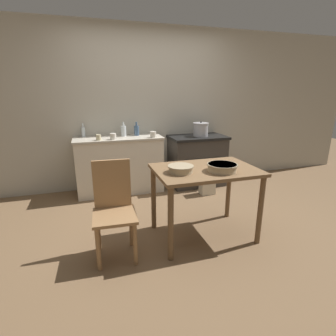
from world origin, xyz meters
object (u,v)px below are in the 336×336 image
stock_pot (201,129)px  cup_center_right (113,136)px  mixing_bowl_large (222,167)px  mixing_bowl_small (181,169)px  bottle_left (83,132)px  work_table (205,179)px  cup_center (99,137)px  stove (197,160)px  bottle_mid_left (123,131)px  bottle_far_left (137,130)px  cup_center_left (153,135)px  flour_sack (207,183)px  chair (114,207)px

stock_pot → cup_center_right: 1.44m
mixing_bowl_large → mixing_bowl_small: size_ratio=1.18×
bottle_left → cup_center_right: 0.55m
work_table → cup_center: bearing=124.6°
stove → stock_pot: bearing=-38.9°
stock_pot → bottle_mid_left: 1.25m
mixing_bowl_large → bottle_far_left: bottle_far_left is taller
cup_center_left → cup_center_right: cup_center_left is taller
stove → flour_sack: bearing=-92.6°
stove → cup_center_left: cup_center_left is taller
mixing_bowl_small → bottle_far_left: 1.77m
work_table → stock_pot: stock_pot is taller
work_table → cup_center_left: (-0.20, 1.45, 0.26)m
stock_pot → cup_center: bearing=-176.7°
bottle_far_left → stove: bearing=-7.1°
cup_center → chair: bearing=-88.7°
work_table → bottle_left: (-1.21, 1.81, 0.29)m
chair → mixing_bowl_large: bearing=-1.8°
mixing_bowl_small → cup_center: bearing=115.0°
chair → mixing_bowl_large: size_ratio=3.05×
stove → cup_center_right: size_ratio=10.32×
mixing_bowl_large → cup_center: (-1.12, 1.60, 0.09)m
chair → mixing_bowl_large: 1.14m
chair → bottle_far_left: (0.57, 1.76, 0.47)m
bottle_far_left → bottle_mid_left: bearing=-178.2°
chair → bottle_left: 1.94m
bottle_far_left → cup_center_left: bottle_far_left is taller
mixing_bowl_large → bottle_far_left: (-0.52, 1.85, 0.13)m
flour_sack → cup_center_left: (-0.77, 0.35, 0.74)m
work_table → bottle_far_left: bottle_far_left is taller
bottle_mid_left → stock_pot: bearing=-6.8°
stove → bottle_far_left: (-1.00, 0.12, 0.54)m
mixing_bowl_large → bottle_mid_left: bearing=111.5°
mixing_bowl_small → cup_center_left: 1.51m
stock_pot → mixing_bowl_large: bearing=-107.0°
stock_pot → bottle_mid_left: bearing=173.2°
flour_sack → bottle_left: 2.07m
bottle_mid_left → mixing_bowl_small: bearing=-79.9°
work_table → stove: bearing=69.4°
stock_pot → mixing_bowl_small: 1.87m
mixing_bowl_large → bottle_far_left: size_ratio=1.43×
stove → stock_pot: (0.04, -0.03, 0.53)m
mixing_bowl_large → bottle_mid_left: 1.99m
chair → cup_center_right: (0.17, 1.51, 0.43)m
mixing_bowl_small → cup_center_left: size_ratio=2.82×
chair → mixing_bowl_small: (0.67, -0.01, 0.33)m
chair → flour_sack: chair is taller
mixing_bowl_large → bottle_mid_left: bottle_mid_left is taller
cup_center_left → bottle_left: bearing=160.1°
chair → stove: bearing=49.3°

